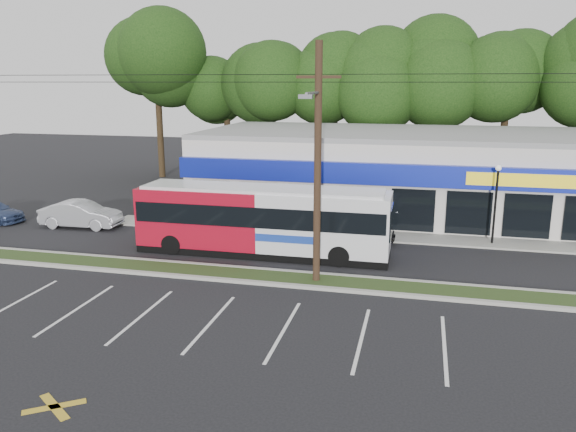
% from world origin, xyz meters
% --- Properties ---
extents(ground, '(120.00, 120.00, 0.00)m').
position_xyz_m(ground, '(0.00, 0.00, 0.00)').
color(ground, black).
rests_on(ground, ground).
extents(grass_strip, '(40.00, 1.60, 0.12)m').
position_xyz_m(grass_strip, '(0.00, 1.00, 0.06)').
color(grass_strip, '#253917').
rests_on(grass_strip, ground).
extents(curb_south, '(40.00, 0.25, 0.14)m').
position_xyz_m(curb_south, '(0.00, 0.15, 0.07)').
color(curb_south, '#9E9E93').
rests_on(curb_south, ground).
extents(curb_north, '(40.00, 0.25, 0.14)m').
position_xyz_m(curb_north, '(0.00, 1.85, 0.07)').
color(curb_north, '#9E9E93').
rests_on(curb_north, ground).
extents(sidewalk, '(32.00, 2.20, 0.10)m').
position_xyz_m(sidewalk, '(5.00, 9.00, 0.05)').
color(sidewalk, '#9E9E93').
rests_on(sidewalk, ground).
extents(strip_mall, '(25.00, 12.55, 5.30)m').
position_xyz_m(strip_mall, '(5.50, 15.91, 2.65)').
color(strip_mall, silver).
rests_on(strip_mall, ground).
extents(utility_pole, '(50.00, 2.77, 10.00)m').
position_xyz_m(utility_pole, '(2.83, 0.93, 5.41)').
color(utility_pole, black).
rests_on(utility_pole, ground).
extents(lamp_post, '(0.30, 0.30, 4.25)m').
position_xyz_m(lamp_post, '(11.00, 8.80, 2.67)').
color(lamp_post, black).
rests_on(lamp_post, ground).
extents(tree_line, '(46.76, 6.76, 11.83)m').
position_xyz_m(tree_line, '(4.00, 26.00, 8.42)').
color(tree_line, black).
rests_on(tree_line, ground).
extents(metrobus, '(12.63, 2.75, 3.39)m').
position_xyz_m(metrobus, '(-0.38, 4.50, 1.80)').
color(metrobus, '#A20C20').
rests_on(metrobus, ground).
extents(car_dark, '(4.27, 2.40, 1.37)m').
position_xyz_m(car_dark, '(4.00, 7.75, 0.69)').
color(car_dark, black).
rests_on(car_dark, ground).
extents(car_silver, '(4.82, 1.89, 1.56)m').
position_xyz_m(car_silver, '(-12.29, 7.00, 0.78)').
color(car_silver, '#AAABB2').
rests_on(car_silver, ground).
extents(pedestrian_a, '(0.68, 0.50, 1.71)m').
position_xyz_m(pedestrian_a, '(2.00, 8.50, 0.85)').
color(pedestrian_a, silver).
rests_on(pedestrian_a, ground).
extents(pedestrian_b, '(1.10, 0.95, 1.92)m').
position_xyz_m(pedestrian_b, '(5.26, 6.00, 0.96)').
color(pedestrian_b, beige).
rests_on(pedestrian_b, ground).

